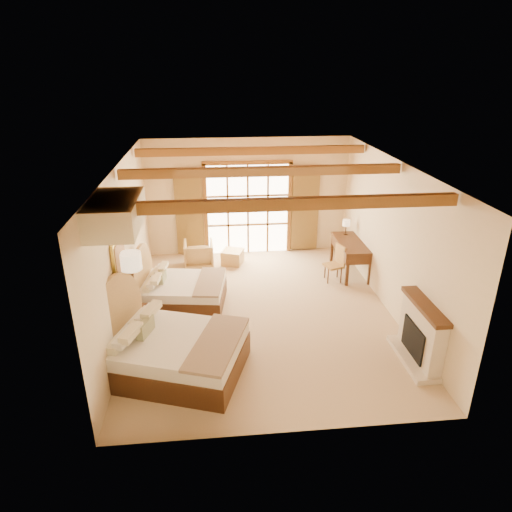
{
  "coord_description": "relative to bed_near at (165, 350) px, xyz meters",
  "views": [
    {
      "loc": [
        -1.0,
        -8.56,
        4.99
      ],
      "look_at": [
        -0.11,
        0.2,
        1.25
      ],
      "focal_mm": 32.0,
      "sensor_mm": 36.0,
      "label": 1
    }
  ],
  "objects": [
    {
      "name": "painting",
      "position": [
        -0.82,
        1.12,
        1.3
      ],
      "size": [
        0.06,
        0.95,
        0.75
      ],
      "color": "gold",
      "rests_on": "wall_left"
    },
    {
      "name": "nightstand",
      "position": [
        -0.59,
        1.25,
        -0.16
      ],
      "size": [
        0.53,
        0.53,
        0.58
      ],
      "primitive_type": "cube",
      "rotation": [
        0.0,
        0.0,
        -0.11
      ],
      "color": "#4A2C12",
      "rests_on": "floor"
    },
    {
      "name": "floor_lamp",
      "position": [
        -0.62,
        1.11,
        1.09
      ],
      "size": [
        0.38,
        0.38,
        1.81
      ],
      "color": "#352116",
      "rests_on": "floor"
    },
    {
      "name": "bed_far",
      "position": [
        0.03,
        2.43,
        -0.08
      ],
      "size": [
        2.02,
        1.63,
        1.21
      ],
      "rotation": [
        0.0,
        0.0,
        -0.14
      ],
      "color": "#4A2C12",
      "rests_on": "floor"
    },
    {
      "name": "canopy_valance",
      "position": [
        -0.52,
        -0.13,
        2.5
      ],
      "size": [
        0.7,
        1.4,
        0.45
      ],
      "primitive_type": "cube",
      "color": "beige",
      "rests_on": "ceiling"
    },
    {
      "name": "fireplace",
      "position": [
        4.48,
        -0.13,
        0.06
      ],
      "size": [
        0.46,
        1.4,
        1.16
      ],
      "color": "#C6B599",
      "rests_on": "ground"
    },
    {
      "name": "ottoman",
      "position": [
        1.4,
        4.55,
        -0.26
      ],
      "size": [
        0.66,
        0.66,
        0.38
      ],
      "primitive_type": "cube",
      "rotation": [
        0.0,
        0.0,
        -0.34
      ],
      "color": "tan",
      "rests_on": "floor"
    },
    {
      "name": "bed_near",
      "position": [
        0.0,
        0.0,
        0.0
      ],
      "size": [
        2.77,
        2.33,
        1.48
      ],
      "rotation": [
        0.0,
        0.0,
        -0.33
      ],
      "color": "#4A2C12",
      "rests_on": "floor"
    },
    {
      "name": "wall_left",
      "position": [
        -0.87,
        1.87,
        1.15
      ],
      "size": [
        0.0,
        7.0,
        7.0
      ],
      "primitive_type": "plane",
      "rotation": [
        1.57,
        0.0,
        1.57
      ],
      "color": "beige",
      "rests_on": "ground"
    },
    {
      "name": "ceiling_beams",
      "position": [
        1.88,
        1.87,
        2.63
      ],
      "size": [
        5.39,
        4.6,
        0.18
      ],
      "primitive_type": null,
      "color": "brown",
      "rests_on": "ceiling"
    },
    {
      "name": "desk_lamp",
      "position": [
        4.36,
        4.24,
        0.69
      ],
      "size": [
        0.19,
        0.19,
        0.39
      ],
      "color": "#352116",
      "rests_on": "desk"
    },
    {
      "name": "desk",
      "position": [
        4.35,
        3.68,
        0.0
      ],
      "size": [
        0.71,
        1.58,
        0.84
      ],
      "rotation": [
        0.0,
        0.0,
        -0.02
      ],
      "color": "#4A2C12",
      "rests_on": "floor"
    },
    {
      "name": "ceiling",
      "position": [
        1.88,
        1.87,
        2.75
      ],
      "size": [
        7.0,
        7.0,
        0.0
      ],
      "primitive_type": "plane",
      "rotation": [
        3.14,
        0.0,
        0.0
      ],
      "color": "#BB7440",
      "rests_on": "ground"
    },
    {
      "name": "floor",
      "position": [
        1.88,
        1.87,
        -0.45
      ],
      "size": [
        7.0,
        7.0,
        0.0
      ],
      "primitive_type": "plane",
      "color": "tan",
      "rests_on": "ground"
    },
    {
      "name": "wall_back",
      "position": [
        1.88,
        5.37,
        1.15
      ],
      "size": [
        5.5,
        0.0,
        5.5
      ],
      "primitive_type": "plane",
      "rotation": [
        1.57,
        0.0,
        0.0
      ],
      "color": "beige",
      "rests_on": "ground"
    },
    {
      "name": "desk_chair",
      "position": [
        3.83,
        3.25,
        -0.17
      ],
      "size": [
        0.51,
        0.5,
        0.91
      ],
      "rotation": [
        0.0,
        0.0,
        0.32
      ],
      "color": "#AD8A43",
      "rests_on": "floor"
    },
    {
      "name": "armchair",
      "position": [
        0.5,
        4.43,
        -0.1
      ],
      "size": [
        0.76,
        0.78,
        0.7
      ],
      "primitive_type": "imported",
      "rotation": [
        0.0,
        0.0,
        -3.12
      ],
      "color": "tan",
      "rests_on": "floor"
    },
    {
      "name": "wall_right",
      "position": [
        4.63,
        1.87,
        1.15
      ],
      "size": [
        0.0,
        7.0,
        7.0
      ],
      "primitive_type": "plane",
      "rotation": [
        1.57,
        0.0,
        -1.57
      ],
      "color": "beige",
      "rests_on": "ground"
    },
    {
      "name": "french_doors",
      "position": [
        1.88,
        5.31,
        0.8
      ],
      "size": [
        3.95,
        0.08,
        2.6
      ],
      "color": "white",
      "rests_on": "ground"
    }
  ]
}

